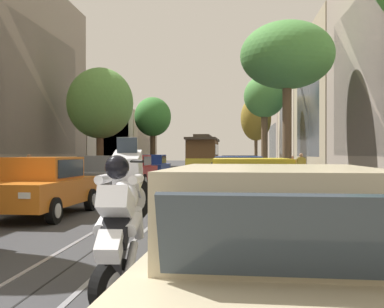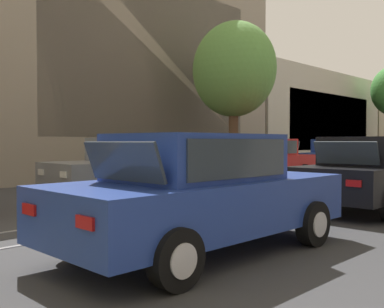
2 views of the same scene
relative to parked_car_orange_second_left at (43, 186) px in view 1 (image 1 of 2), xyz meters
name	(u,v)px [view 1 (image 1 of 2)]	position (x,y,z in m)	size (l,w,h in m)	color
ground_plane	(189,182)	(2.63, 15.12, -0.80)	(160.00, 160.00, 0.00)	#38383A
trolley_track_rails	(195,178)	(2.63, 19.44, -0.79)	(1.14, 71.19, 0.01)	gray
building_facade_left	(40,116)	(-7.28, 17.47, 3.27)	(5.29, 62.89, 10.98)	gray
building_facade_right	(349,106)	(12.46, 18.12, 3.87)	(5.07, 62.89, 10.48)	tan
parked_car_orange_second_left	(43,186)	(0.00, 0.00, 0.00)	(2.11, 4.41, 1.58)	orange
parked_car_grey_mid_left	(103,175)	(-0.03, 6.19, 0.00)	(2.13, 4.42, 1.58)	slate
parked_car_red_fourth_left	(133,170)	(-0.10, 12.40, 0.00)	(2.12, 4.41, 1.58)	red
parked_car_blue_fifth_left	(152,167)	(0.01, 17.90, 0.00)	(2.03, 4.37, 1.58)	#233D93
parked_car_beige_near_right	(272,266)	(5.32, -8.59, 0.00)	(2.14, 4.42, 1.58)	#C1B28E
parked_car_yellow_second_right	(250,197)	(5.41, -2.69, 0.00)	(2.04, 4.38, 1.58)	gold
parked_car_blue_mid_right	(238,180)	(5.27, 3.23, 0.00)	(2.04, 4.38, 1.58)	#233D93
parked_car_black_fourth_right	(239,173)	(5.42, 8.57, 0.00)	(2.05, 4.38, 1.58)	black
street_tree_kerb_left_second	(100,104)	(-2.10, 13.15, 3.60)	(3.66, 2.97, 6.37)	brown
street_tree_kerb_left_mid	(153,117)	(-2.23, 31.86, 4.25)	(3.43, 3.69, 6.95)	#4C3826
street_tree_kerb_right_second	(287,57)	(7.39, 7.76, 4.93)	(3.92, 4.02, 7.18)	brown
street_tree_kerb_right_mid	(264,98)	(7.49, 22.13, 4.84)	(2.97, 2.83, 7.30)	brown
street_tree_kerb_right_fourth	(256,119)	(7.66, 36.34, 4.40)	(3.10, 2.79, 7.51)	brown
cable_car_trolley	(203,153)	(2.63, 30.05, 0.86)	(2.71, 9.16, 3.28)	brown
motorcycle_with_rider	(122,216)	(3.79, -7.16, 0.18)	(0.50, 1.83, 1.88)	black
pedestrian_on_left_pavement	(292,167)	(8.59, 15.55, 0.08)	(0.55, 0.41, 1.56)	black
pedestrian_on_right_pavement	(301,166)	(9.01, 14.85, 0.15)	(0.55, 0.22, 1.68)	#4C4233
pedestrian_crossing_far	(29,170)	(-4.12, 8.58, 0.13)	(0.55, 0.37, 1.64)	#282D38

